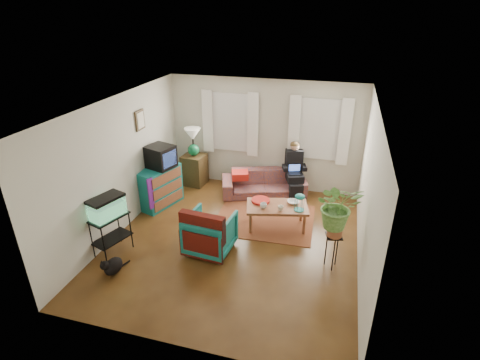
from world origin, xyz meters
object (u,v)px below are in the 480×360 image
(side_table, at_px, (195,170))
(armchair, at_px, (210,231))
(dresser, at_px, (159,187))
(aquarium_stand, at_px, (112,235))
(coffee_table, at_px, (277,216))
(sofa, at_px, (264,179))
(plant_stand, at_px, (332,251))

(side_table, relative_size, armchair, 0.93)
(dresser, bearing_deg, aquarium_stand, -72.57)
(dresser, height_order, coffee_table, dresser)
(dresser, xyz_separation_m, armchair, (1.65, -1.31, -0.04))
(dresser, relative_size, coffee_table, 0.83)
(armchair, distance_m, coffee_table, 1.49)
(sofa, bearing_deg, aquarium_stand, -144.27)
(side_table, xyz_separation_m, armchair, (1.31, -2.53, 0.03))
(armchair, bearing_deg, side_table, -57.16)
(side_table, height_order, aquarium_stand, side_table)
(coffee_table, bearing_deg, aquarium_stand, -162.31)
(dresser, xyz_separation_m, plant_stand, (3.79, -1.22, -0.13))
(sofa, bearing_deg, plant_stand, -72.97)
(armchair, relative_size, plant_stand, 1.28)
(side_table, relative_size, aquarium_stand, 1.02)
(side_table, distance_m, aquarium_stand, 3.08)
(sofa, distance_m, coffee_table, 1.46)
(armchair, bearing_deg, sofa, -95.27)
(side_table, distance_m, plant_stand, 4.22)
(side_table, bearing_deg, coffee_table, -31.92)
(armchair, bearing_deg, aquarium_stand, 23.38)
(plant_stand, bearing_deg, aquarium_stand, -170.56)
(coffee_table, distance_m, plant_stand, 1.50)
(side_table, relative_size, dresser, 0.77)
(side_table, xyz_separation_m, plant_stand, (3.45, -2.43, -0.06))
(armchair, bearing_deg, dresser, -33.08)
(dresser, relative_size, armchair, 1.22)
(aquarium_stand, bearing_deg, armchair, 36.40)
(side_table, relative_size, coffee_table, 0.64)
(sofa, distance_m, side_table, 1.77)
(sofa, relative_size, side_table, 2.56)
(aquarium_stand, bearing_deg, dresser, 108.10)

